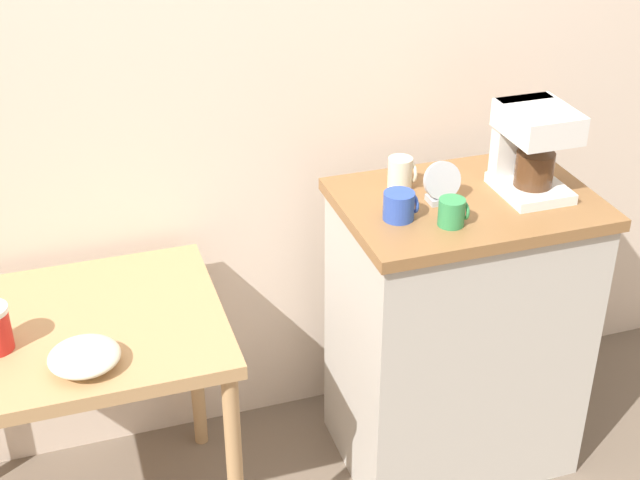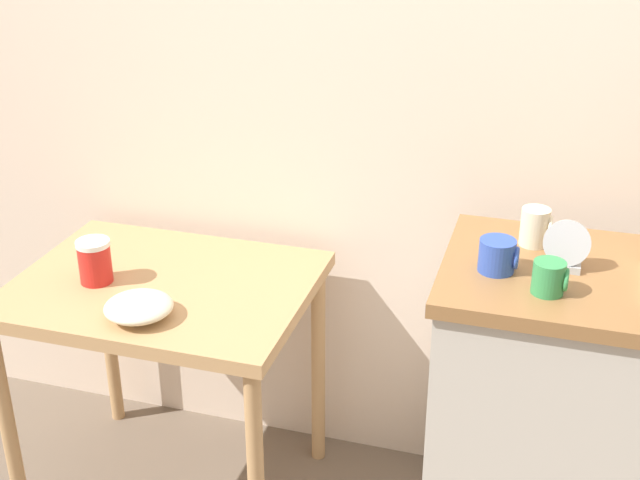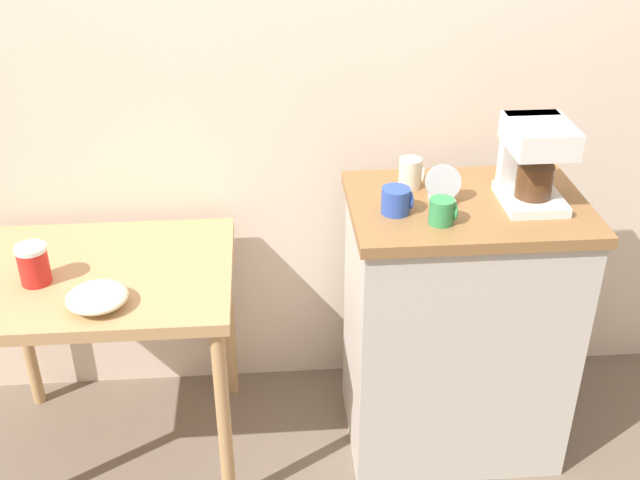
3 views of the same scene
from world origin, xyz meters
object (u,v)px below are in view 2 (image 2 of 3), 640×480
(canister_enamel, at_px, (95,261))
(table_clock, at_px, (566,248))
(mug_blue, at_px, (498,256))
(mug_tall_green, at_px, (550,278))
(bowl_stoneware, at_px, (139,307))
(mug_small_cream, at_px, (536,227))

(canister_enamel, relative_size, table_clock, 1.03)
(mug_blue, xyz_separation_m, table_clock, (0.15, 0.06, 0.01))
(mug_blue, distance_m, table_clock, 0.16)
(mug_tall_green, relative_size, mug_blue, 0.86)
(mug_tall_green, xyz_separation_m, mug_blue, (-0.12, 0.08, 0.00))
(bowl_stoneware, height_order, table_clock, table_clock)
(canister_enamel, distance_m, mug_tall_green, 1.22)
(bowl_stoneware, bearing_deg, table_clock, 10.54)
(mug_blue, bearing_deg, bowl_stoneware, -171.24)
(canister_enamel, height_order, mug_tall_green, mug_tall_green)
(canister_enamel, xyz_separation_m, mug_small_cream, (1.16, 0.16, 0.19))
(mug_tall_green, distance_m, table_clock, 0.14)
(mug_tall_green, bearing_deg, table_clock, 77.59)
(canister_enamel, distance_m, mug_small_cream, 1.19)
(table_clock, bearing_deg, bowl_stoneware, -169.46)
(mug_small_cream, distance_m, mug_blue, 0.19)
(mug_small_cream, height_order, table_clock, table_clock)
(canister_enamel, bearing_deg, bowl_stoneware, -35.19)
(mug_small_cream, xyz_separation_m, mug_blue, (-0.07, -0.17, -0.01))
(bowl_stoneware, xyz_separation_m, mug_tall_green, (1.00, 0.06, 0.21))
(mug_blue, bearing_deg, canister_enamel, 179.41)
(mug_small_cream, bearing_deg, table_clock, -56.46)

